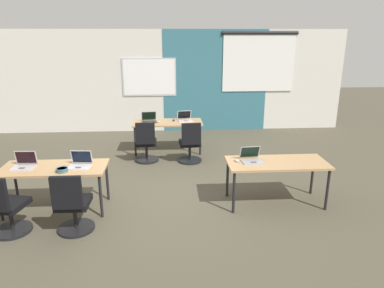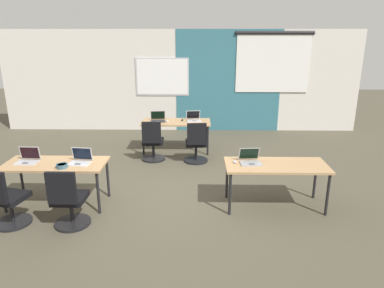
# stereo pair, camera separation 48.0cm
# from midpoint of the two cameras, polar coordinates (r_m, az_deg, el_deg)

# --- Properties ---
(ground_plane) EXTENTS (24.00, 24.00, 0.00)m
(ground_plane) POSITION_cam_midpoint_polar(r_m,az_deg,el_deg) (6.39, -1.57, -7.37)
(ground_plane) COLOR #4C4738
(back_wall_assembly) EXTENTS (10.00, 0.27, 2.80)m
(back_wall_assembly) POSITION_cam_midpoint_polar(r_m,az_deg,el_deg) (10.07, -0.26, 10.19)
(back_wall_assembly) COLOR silver
(back_wall_assembly) RESTS_ON ground
(desk_near_left) EXTENTS (1.60, 0.70, 0.72)m
(desk_near_left) POSITION_cam_midpoint_polar(r_m,az_deg,el_deg) (5.93, -19.07, -3.48)
(desk_near_left) COLOR tan
(desk_near_left) RESTS_ON ground
(desk_near_right) EXTENTS (1.60, 0.70, 0.72)m
(desk_near_right) POSITION_cam_midpoint_polar(r_m,az_deg,el_deg) (5.77, 15.78, -3.77)
(desk_near_right) COLOR tan
(desk_near_right) RESTS_ON ground
(desk_far_center) EXTENTS (1.60, 0.70, 0.72)m
(desk_far_center) POSITION_cam_midpoint_polar(r_m,az_deg,el_deg) (8.25, -0.93, 3.26)
(desk_far_center) COLOR tan
(desk_far_center) RESTS_ON ground
(laptop_far_left) EXTENTS (0.36, 0.35, 0.22)m
(laptop_far_left) POSITION_cam_midpoint_polar(r_m,az_deg,el_deg) (8.27, -3.87, 4.02)
(laptop_far_left) COLOR #333338
(laptop_far_left) RESTS_ON desk_far_center
(mouse_far_left) EXTENTS (0.06, 0.10, 0.03)m
(mouse_far_left) POSITION_cam_midpoint_polar(r_m,az_deg,el_deg) (8.21, -2.31, 3.72)
(mouse_far_left) COLOR silver
(mouse_far_left) RESTS_ON desk_far_center
(chair_far_left) EXTENTS (0.52, 0.54, 0.92)m
(chair_far_left) POSITION_cam_midpoint_polar(r_m,az_deg,el_deg) (7.69, -4.59, -0.05)
(chair_far_left) COLOR black
(chair_far_left) RESTS_ON ground
(laptop_far_right) EXTENTS (0.37, 0.35, 0.23)m
(laptop_far_right) POSITION_cam_midpoint_polar(r_m,az_deg,el_deg) (8.30, 1.93, 4.11)
(laptop_far_right) COLOR silver
(laptop_far_right) RESTS_ON desk_far_center
(mouse_far_right) EXTENTS (0.06, 0.10, 0.03)m
(mouse_far_right) POSITION_cam_midpoint_polar(r_m,az_deg,el_deg) (8.30, 0.06, 3.89)
(mouse_far_right) COLOR black
(mouse_far_right) RESTS_ON desk_far_center
(chair_far_right) EXTENTS (0.52, 0.55, 0.92)m
(chair_far_right) POSITION_cam_midpoint_polar(r_m,az_deg,el_deg) (7.56, 2.49, -0.32)
(chair_far_right) COLOR black
(chair_far_right) RESTS_ON ground
(laptop_near_right_inner) EXTENTS (0.36, 0.34, 0.23)m
(laptop_near_right_inner) POSITION_cam_midpoint_polar(r_m,az_deg,el_deg) (5.69, 11.79, -2.58)
(laptop_near_right_inner) COLOR #9E9EA3
(laptop_near_right_inner) RESTS_ON desk_near_right
(mouse_near_right_inner) EXTENTS (0.09, 0.11, 0.03)m
(mouse_near_right_inner) POSITION_cam_midpoint_polar(r_m,az_deg,el_deg) (5.66, 9.38, -2.90)
(mouse_near_right_inner) COLOR #B2B2B7
(mouse_near_right_inner) RESTS_ON desk_near_right
(laptop_near_left_inner) EXTENTS (0.36, 0.31, 0.23)m
(laptop_near_left_inner) POSITION_cam_midpoint_polar(r_m,az_deg,el_deg) (5.77, -15.39, -2.54)
(laptop_near_left_inner) COLOR silver
(laptop_near_left_inner) RESTS_ON desk_near_left
(mouse_near_left_inner) EXTENTS (0.06, 0.10, 0.03)m
(mouse_near_left_inner) POSITION_cam_midpoint_polar(r_m,az_deg,el_deg) (5.81, -17.84, -3.00)
(mouse_near_left_inner) COLOR black
(mouse_near_left_inner) RESTS_ON desk_near_left
(chair_near_left_inner) EXTENTS (0.52, 0.54, 0.92)m
(chair_near_left_inner) POSITION_cam_midpoint_polar(r_m,az_deg,el_deg) (5.29, -16.88, -9.18)
(chair_near_left_inner) COLOR black
(chair_near_left_inner) RESTS_ON ground
(laptop_near_left_end) EXTENTS (0.34, 0.29, 0.24)m
(laptop_near_left_end) POSITION_cam_midpoint_polar(r_m,az_deg,el_deg) (6.09, -23.00, -2.29)
(laptop_near_left_end) COLOR #B7B7BC
(laptop_near_left_end) RESTS_ON desk_near_left
(chair_near_left_end) EXTENTS (0.53, 0.58, 0.92)m
(chair_near_left_end) POSITION_cam_midpoint_polar(r_m,az_deg,el_deg) (5.63, -25.70, -8.56)
(chair_near_left_end) COLOR black
(chair_near_left_end) RESTS_ON ground
(snack_bowl) EXTENTS (0.18, 0.18, 0.06)m
(snack_bowl) POSITION_cam_midpoint_polar(r_m,az_deg,el_deg) (5.65, -18.06, -3.38)
(snack_bowl) COLOR #3D6070
(snack_bowl) RESTS_ON desk_near_left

